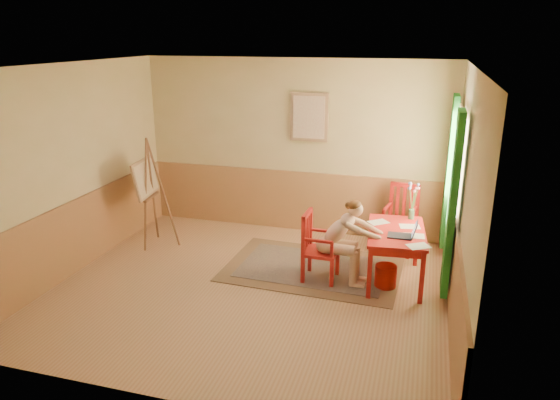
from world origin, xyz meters
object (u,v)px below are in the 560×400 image
(chair_left, at_px, (317,247))
(figure, at_px, (343,238))
(chair_back, at_px, (401,218))
(easel, at_px, (148,182))
(table, at_px, (396,237))
(laptop, at_px, (405,234))

(chair_left, distance_m, figure, 0.37)
(figure, bearing_deg, chair_left, 179.43)
(chair_left, bearing_deg, figure, -0.57)
(chair_left, relative_size, chair_back, 0.93)
(easel, bearing_deg, chair_back, 12.38)
(table, bearing_deg, chair_left, -166.75)
(table, distance_m, chair_left, 1.03)
(chair_left, bearing_deg, table, 13.25)
(table, xyz_separation_m, chair_left, (-0.99, -0.23, -0.16))
(figure, distance_m, easel, 3.13)
(table, xyz_separation_m, easel, (-3.74, 0.26, 0.37))
(chair_left, height_order, easel, easel)
(chair_left, distance_m, laptop, 1.14)
(chair_left, height_order, laptop, chair_left)
(table, height_order, figure, figure)
(laptop, bearing_deg, figure, -177.39)
(chair_left, distance_m, easel, 2.84)
(figure, height_order, easel, easel)
(table, height_order, easel, easel)
(figure, height_order, laptop, figure)
(chair_left, xyz_separation_m, chair_back, (0.99, 1.32, 0.04))
(figure, bearing_deg, chair_back, 63.33)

